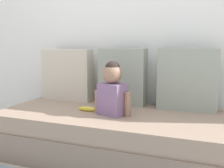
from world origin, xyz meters
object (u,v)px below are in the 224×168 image
couch (109,135)px  throw_pillow_center (123,77)px  throw_pillow_left (68,75)px  throw_pillow_right (188,79)px  toddler (113,88)px  banana (87,109)px

couch → throw_pillow_center: throw_pillow_center is taller
throw_pillow_left → throw_pillow_center: size_ratio=0.98×
throw_pillow_right → toddler: throw_pillow_right is taller
couch → throw_pillow_center: (0.00, 0.35, 0.47)m
toddler → couch: bearing=133.4°
couch → toddler: 0.43m
couch → banana: banana is taller
throw_pillow_right → throw_pillow_left: bearing=180.0°
couch → throw_pillow_right: 0.85m
couch → throw_pillow_right: (0.61, 0.35, 0.47)m
throw_pillow_center → banana: bearing=-118.2°
throw_pillow_center → toddler: bearing=-82.9°
toddler → banana: bearing=172.9°
throw_pillow_center → throw_pillow_right: size_ratio=0.99×
banana → throw_pillow_right: bearing=24.6°
throw_pillow_left → banana: throw_pillow_left is taller
throw_pillow_center → throw_pillow_right: (0.61, 0.00, 0.00)m
throw_pillow_left → throw_pillow_right: (1.22, 0.00, 0.01)m
throw_pillow_left → toddler: bearing=-31.3°
throw_pillow_left → throw_pillow_right: size_ratio=0.97×
toddler → throw_pillow_center: bearing=97.1°
throw_pillow_right → toddler: size_ratio=1.22×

